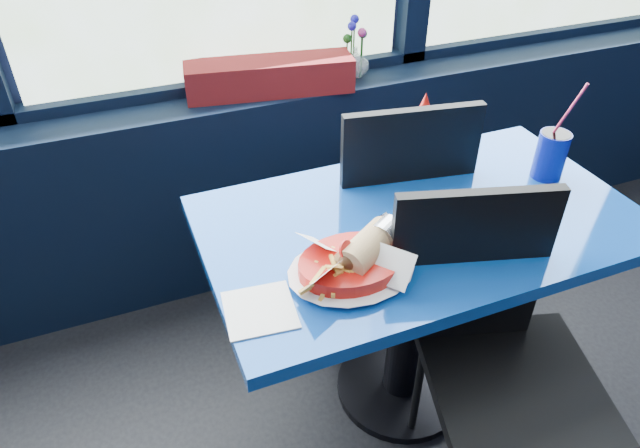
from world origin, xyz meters
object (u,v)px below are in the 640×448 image
Objects in this scene: ketchup_bottle at (422,134)px; soda_cup at (551,154)px; flower_vase at (355,59)px; chair_near_back at (380,209)px; chair_near_front at (494,342)px; food_basket at (354,261)px; planter_box at (270,76)px; near_table at (415,267)px.

soda_cup is at bearing -32.88° from ketchup_bottle.
flower_vase is 0.61m from ketchup_bottle.
chair_near_back is 0.65m from flower_vase.
food_basket is (-0.33, 0.17, 0.24)m from chair_near_front.
ketchup_bottle is at bearing -95.26° from flower_vase.
chair_near_back is 0.64m from planter_box.
ketchup_bottle is at bearing 36.39° from food_basket.
chair_near_front is 1.23m from flower_vase.
chair_near_front is at bearing -69.66° from planter_box.
near_table is 1.97× the size of planter_box.
food_basket is at bearing 168.02° from chair_near_front.
chair_near_front reaches higher than near_table.
chair_near_back reaches higher than food_basket.
near_table is at bearing 92.02° from chair_near_back.
chair_near_front is 3.12× the size of food_basket.
near_table is at bearing -173.92° from soda_cup.
chair_near_back is at bearing 82.51° from near_table.
near_table is 5.00× the size of ketchup_bottle.
planter_box is at bearing -59.50° from chair_near_back.
soda_cup is (0.32, -0.21, -0.03)m from ketchup_bottle.
ketchup_bottle is (-0.06, -0.61, -0.02)m from flower_vase.
planter_box is 2.61× the size of flower_vase.
near_table is 3.94× the size of food_basket.
near_table is 1.23× the size of chair_near_back.
food_basket is at bearing 64.88° from chair_near_back.
near_table is 1.26× the size of chair_near_front.
ketchup_bottle is (0.41, 0.40, 0.07)m from food_basket.
planter_box is at bearing 100.84° from near_table.
ketchup_bottle is (0.09, -0.06, 0.29)m from chair_near_back.
soda_cup is at bearing 6.08° from near_table.
flower_vase is at bearing 99.58° from chair_near_front.
flower_vase is 0.77× the size of food_basket.
planter_box is at bearing 75.75° from food_basket.
planter_box is 1.99× the size of soda_cup.
soda_cup is at bearing 6.48° from food_basket.
chair_near_back is 0.60m from food_basket.
flower_vase is at bearing 77.61° from near_table.
near_table is at bearing -102.39° from flower_vase.
soda_cup is at bearing 58.07° from chair_near_front.
chair_near_back is 3.21× the size of food_basket.
near_table is 5.15× the size of flower_vase.
flower_vase is 1.11m from food_basket.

